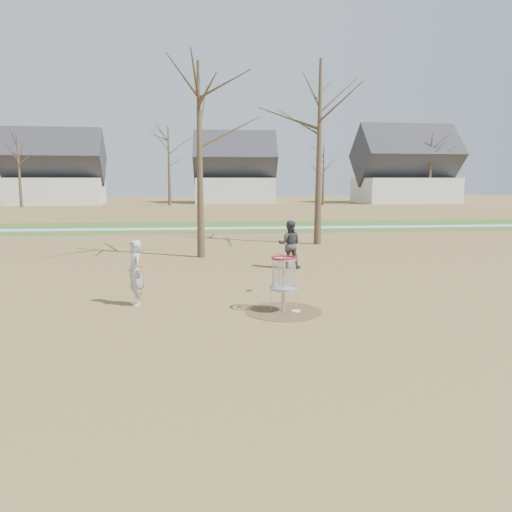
{
  "coord_description": "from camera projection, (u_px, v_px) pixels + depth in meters",
  "views": [
    {
      "loc": [
        -1.77,
        -11.27,
        3.09
      ],
      "look_at": [
        -0.5,
        1.5,
        1.1
      ],
      "focal_mm": 35.0,
      "sensor_mm": 36.0,
      "label": 1
    }
  ],
  "objects": [
    {
      "name": "disc_grounded",
      "position": [
        296.0,
        311.0,
        11.7
      ],
      "size": [
        0.22,
        0.22,
        0.02
      ],
      "primitive_type": "cylinder",
      "color": "silver",
      "rests_on": "dirt_circle"
    },
    {
      "name": "discs_in_play",
      "position": [
        220.0,
        259.0,
        12.71
      ],
      "size": [
        3.71,
        1.33,
        0.14
      ],
      "color": "orange",
      "rests_on": "ground"
    },
    {
      "name": "houses_row",
      "position": [
        254.0,
        175.0,
        63.3
      ],
      "size": [
        56.51,
        10.01,
        7.26
      ],
      "color": "silver",
      "rests_on": "ground"
    },
    {
      "name": "player_standing",
      "position": [
        135.0,
        273.0,
        12.19
      ],
      "size": [
        0.58,
        0.69,
        1.62
      ],
      "primitive_type": "imported",
      "rotation": [
        0.0,
        0.0,
        -1.19
      ],
      "color": "#ACACAC",
      "rests_on": "ground"
    },
    {
      "name": "disc_golf_basket",
      "position": [
        284.0,
        273.0,
        11.59
      ],
      "size": [
        0.64,
        0.64,
        1.35
      ],
      "color": "#9EA3AD",
      "rests_on": "ground"
    },
    {
      "name": "green_band",
      "position": [
        234.0,
        227.0,
        32.38
      ],
      "size": [
        160.0,
        8.0,
        0.01
      ],
      "primitive_type": "cube",
      "color": "#2D5119",
      "rests_on": "ground"
    },
    {
      "name": "footpath",
      "position": [
        235.0,
        228.0,
        31.4
      ],
      "size": [
        160.0,
        1.5,
        0.01
      ],
      "primitive_type": "cube",
      "color": "#9E9E99",
      "rests_on": "green_band"
    },
    {
      "name": "bare_trees",
      "position": [
        244.0,
        154.0,
        46.28
      ],
      "size": [
        52.62,
        44.98,
        9.0
      ],
      "color": "#382B1E",
      "rests_on": "ground"
    },
    {
      "name": "dirt_circle",
      "position": [
        283.0,
        311.0,
        11.73
      ],
      "size": [
        1.8,
        1.8,
        0.01
      ],
      "primitive_type": "cylinder",
      "color": "#47331E",
      "rests_on": "ground"
    },
    {
      "name": "player_throwing",
      "position": [
        290.0,
        244.0,
        17.33
      ],
      "size": [
        0.93,
        0.79,
        1.67
      ],
      "primitive_type": "imported",
      "rotation": [
        0.0,
        0.0,
        2.93
      ],
      "color": "#36353B",
      "rests_on": "ground"
    },
    {
      "name": "ground",
      "position": [
        283.0,
        312.0,
        11.73
      ],
      "size": [
        160.0,
        160.0,
        0.0
      ],
      "primitive_type": "plane",
      "color": "brown",
      "rests_on": "ground"
    }
  ]
}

